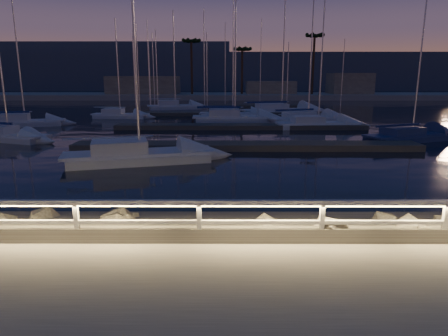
{
  "coord_description": "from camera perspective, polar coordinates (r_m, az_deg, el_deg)",
  "views": [
    {
      "loc": [
        -1.36,
        -9.19,
        3.99
      ],
      "look_at": [
        -1.4,
        4.0,
        0.93
      ],
      "focal_mm": 32.0,
      "sensor_mm": 36.0,
      "label": 1
    }
  ],
  "objects": [
    {
      "name": "riprap",
      "position": [
        11.68,
        7.38,
        -8.27
      ],
      "size": [
        24.81,
        2.65,
        1.33
      ],
      "color": "slate",
      "rests_on": "ground"
    },
    {
      "name": "sailboat_j",
      "position": [
        40.74,
        1.25,
        7.24
      ],
      "size": [
        8.64,
        2.98,
        14.51
      ],
      "rotation": [
        0.0,
        0.0,
        0.04
      ],
      "color": "silver",
      "rests_on": "ground"
    },
    {
      "name": "palm_center",
      "position": [
        82.4,
        2.62,
        16.37
      ],
      "size": [
        3.0,
        3.0,
        9.7
      ],
      "color": "#463220",
      "rests_on": "ground"
    },
    {
      "name": "sailboat_b",
      "position": [
        22.07,
        -12.52,
        1.93
      ],
      "size": [
        8.27,
        4.31,
        13.58
      ],
      "rotation": [
        0.0,
        0.0,
        0.26
      ],
      "color": "silver",
      "rests_on": "ground"
    },
    {
      "name": "harbor_water",
      "position": [
        40.74,
        2.1,
        6.06
      ],
      "size": [
        400.0,
        440.0,
        0.6
      ],
      "color": "black",
      "rests_on": "ground"
    },
    {
      "name": "sailboat_d",
      "position": [
        31.9,
        25.04,
        4.27
      ],
      "size": [
        7.75,
        4.8,
        12.74
      ],
      "rotation": [
        0.0,
        0.0,
        0.39
      ],
      "color": "navy",
      "rests_on": "ground"
    },
    {
      "name": "floating_docks",
      "position": [
        41.94,
        2.05,
        7.04
      ],
      "size": [
        22.0,
        36.0,
        0.4
      ],
      "color": "#544C46",
      "rests_on": "ground"
    },
    {
      "name": "far_shore",
      "position": [
        83.33,
        1.04,
        10.51
      ],
      "size": [
        160.0,
        14.0,
        5.2
      ],
      "color": "#A5A095",
      "rests_on": "ground"
    },
    {
      "name": "sailboat_a",
      "position": [
        32.86,
        -28.57,
        4.16
      ],
      "size": [
        6.56,
        3.87,
        10.87
      ],
      "rotation": [
        0.0,
        0.0,
        -0.35
      ],
      "color": "silver",
      "rests_on": "ground"
    },
    {
      "name": "distant_hills",
      "position": [
        144.38,
        -8.32,
        13.21
      ],
      "size": [
        230.0,
        37.5,
        18.0
      ],
      "color": "#3B465B",
      "rests_on": "ground"
    },
    {
      "name": "palm_right",
      "position": [
        83.33,
        12.81,
        17.59
      ],
      "size": [
        3.0,
        3.0,
        12.2
      ],
      "color": "#463220",
      "rests_on": "ground"
    },
    {
      "name": "palm_left",
      "position": [
        81.69,
        -4.7,
        17.32
      ],
      "size": [
        3.0,
        3.0,
        11.2
      ],
      "color": "#463220",
      "rests_on": "ground"
    },
    {
      "name": "sailboat_i",
      "position": [
        45.86,
        -14.78,
        7.38
      ],
      "size": [
        6.3,
        2.37,
        10.55
      ],
      "rotation": [
        0.0,
        0.0,
        -0.08
      ],
      "color": "silver",
      "rests_on": "ground"
    },
    {
      "name": "sailboat_e",
      "position": [
        41.76,
        -26.77,
        5.95
      ],
      "size": [
        7.13,
        3.81,
        11.78
      ],
      "rotation": [
        0.0,
        0.0,
        0.28
      ],
      "color": "silver",
      "rests_on": "ground"
    },
    {
      "name": "sailboat_g",
      "position": [
        40.79,
        11.66,
        6.93
      ],
      "size": [
        8.37,
        4.95,
        13.75
      ],
      "rotation": [
        0.0,
        0.0,
        0.35
      ],
      "color": "silver",
      "rests_on": "ground"
    },
    {
      "name": "sailboat_l",
      "position": [
        49.51,
        7.94,
        8.15
      ],
      "size": [
        10.27,
        5.3,
        16.73
      ],
      "rotation": [
        0.0,
        0.0,
        0.26
      ],
      "color": "silver",
      "rests_on": "ground"
    },
    {
      "name": "sailboat_k",
      "position": [
        45.25,
        1.01,
        7.75
      ],
      "size": [
        7.56,
        2.73,
        12.59
      ],
      "rotation": [
        0.0,
        0.0,
        -0.06
      ],
      "color": "silver",
      "rests_on": "ground"
    },
    {
      "name": "ground",
      "position": [
        10.11,
        8.04,
        -10.31
      ],
      "size": [
        400.0,
        400.0,
        0.0
      ],
      "primitive_type": "plane",
      "color": "#A5A095",
      "rests_on": "ground"
    },
    {
      "name": "guard_rail",
      "position": [
        9.82,
        7.79,
        -6.17
      ],
      "size": [
        44.11,
        0.12,
        1.06
      ],
      "color": "silver",
      "rests_on": "ground"
    },
    {
      "name": "sailboat_m",
      "position": [
        56.83,
        -7.17,
        8.79
      ],
      "size": [
        8.0,
        4.21,
        13.2
      ],
      "rotation": [
        0.0,
        0.0,
        0.27
      ],
      "color": "silver",
      "rests_on": "ground"
    },
    {
      "name": "sailboat_c",
      "position": [
        36.81,
        13.0,
        6.2
      ],
      "size": [
        7.79,
        3.12,
        12.87
      ],
      "rotation": [
        0.0,
        0.0,
        0.11
      ],
      "color": "silver",
      "rests_on": "ground"
    }
  ]
}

